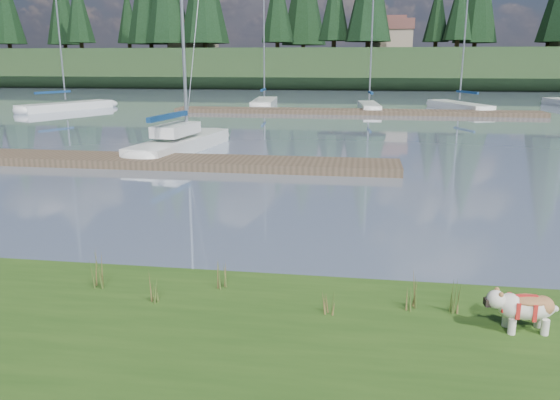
# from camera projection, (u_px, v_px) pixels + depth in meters

# --- Properties ---
(ground) EXTENTS (200.00, 200.00, 0.00)m
(ground) POSITION_uv_depth(u_px,v_px,m) (326.00, 113.00, 39.32)
(ground) COLOR gray
(ground) RESTS_ON ground
(ridge) EXTENTS (200.00, 20.00, 5.00)m
(ridge) POSITION_uv_depth(u_px,v_px,m) (346.00, 69.00, 79.89)
(ridge) COLOR #1C3118
(ridge) RESTS_ON ground
(bulldog) EXTENTS (0.91, 0.43, 0.54)m
(bulldog) POSITION_uv_depth(u_px,v_px,m) (525.00, 306.00, 6.92)
(bulldog) COLOR silver
(bulldog) RESTS_ON bank
(sailboat_main) EXTENTS (2.57, 7.96, 11.36)m
(sailboat_main) POSITION_uv_depth(u_px,v_px,m) (187.00, 139.00, 23.41)
(sailboat_main) COLOR silver
(sailboat_main) RESTS_ON ground
(dock_near) EXTENTS (16.00, 2.00, 0.30)m
(dock_near) POSITION_uv_depth(u_px,v_px,m) (176.00, 162.00, 19.74)
(dock_near) COLOR #4C3D2C
(dock_near) RESTS_ON ground
(dock_far) EXTENTS (26.00, 2.20, 0.30)m
(dock_far) POSITION_uv_depth(u_px,v_px,m) (354.00, 112.00, 39.00)
(dock_far) COLOR #4C3D2C
(dock_far) RESTS_ON ground
(sailboat_bg_0) EXTENTS (5.07, 8.55, 12.42)m
(sailboat_bg_0) POSITION_uv_depth(u_px,v_px,m) (74.00, 105.00, 42.47)
(sailboat_bg_0) COLOR silver
(sailboat_bg_0) RESTS_ON ground
(sailboat_bg_1) EXTENTS (2.28, 8.28, 12.17)m
(sailboat_bg_1) POSITION_uv_depth(u_px,v_px,m) (265.00, 102.00, 46.04)
(sailboat_bg_1) COLOR silver
(sailboat_bg_1) RESTS_ON ground
(sailboat_bg_2) EXTENTS (1.82, 6.55, 9.88)m
(sailboat_bg_2) POSITION_uv_depth(u_px,v_px,m) (368.00, 106.00, 41.82)
(sailboat_bg_2) COLOR silver
(sailboat_bg_2) RESTS_ON ground
(sailboat_bg_3) EXTENTS (4.43, 8.16, 11.93)m
(sailboat_bg_3) POSITION_uv_depth(u_px,v_px,m) (454.00, 105.00, 42.57)
(sailboat_bg_3) COLOR silver
(sailboat_bg_3) RESTS_ON ground
(weed_0) EXTENTS (0.17, 0.14, 0.52)m
(weed_0) POSITION_uv_depth(u_px,v_px,m) (151.00, 287.00, 7.81)
(weed_0) COLOR #475B23
(weed_0) RESTS_ON bank
(weed_1) EXTENTS (0.17, 0.14, 0.45)m
(weed_1) POSITION_uv_depth(u_px,v_px,m) (224.00, 275.00, 8.29)
(weed_1) COLOR #475B23
(weed_1) RESTS_ON bank
(weed_2) EXTENTS (0.17, 0.14, 0.60)m
(weed_2) POSITION_uv_depth(u_px,v_px,m) (414.00, 292.00, 7.56)
(weed_2) COLOR #475B23
(weed_2) RESTS_ON bank
(weed_3) EXTENTS (0.17, 0.14, 0.66)m
(weed_3) POSITION_uv_depth(u_px,v_px,m) (99.00, 271.00, 8.22)
(weed_3) COLOR #475B23
(weed_3) RESTS_ON bank
(weed_4) EXTENTS (0.17, 0.14, 0.35)m
(weed_4) POSITION_uv_depth(u_px,v_px,m) (329.00, 303.00, 7.43)
(weed_4) COLOR #475B23
(weed_4) RESTS_ON bank
(weed_5) EXTENTS (0.17, 0.14, 0.51)m
(weed_5) POSITION_uv_depth(u_px,v_px,m) (453.00, 298.00, 7.46)
(weed_5) COLOR #475B23
(weed_5) RESTS_ON bank
(mud_lip) EXTENTS (60.00, 0.50, 0.14)m
(mud_lip) POSITION_uv_depth(u_px,v_px,m) (197.00, 287.00, 9.03)
(mud_lip) COLOR #33281C
(mud_lip) RESTS_ON ground
(conifer_1) EXTENTS (4.40, 4.40, 11.30)m
(conifer_1) POSITION_uv_depth(u_px,v_px,m) (78.00, 8.00, 81.53)
(conifer_1) COLOR #382619
(conifer_1) RESTS_ON ridge
(conifer_3) EXTENTS (4.84, 4.84, 12.25)m
(conifer_3) POSITION_uv_depth(u_px,v_px,m) (277.00, 3.00, 78.07)
(conifer_3) COLOR #382619
(conifer_3) RESTS_ON ridge
(conifer_5) EXTENTS (3.96, 3.96, 10.35)m
(conifer_5) POSITION_uv_depth(u_px,v_px,m) (460.00, 5.00, 72.80)
(conifer_5) COLOR #382619
(conifer_5) RESTS_ON ridge
(house_0) EXTENTS (6.30, 5.30, 4.65)m
(house_0) POSITION_uv_depth(u_px,v_px,m) (194.00, 35.00, 78.97)
(house_0) COLOR gray
(house_0) RESTS_ON ridge
(house_1) EXTENTS (6.30, 5.30, 4.65)m
(house_1) POSITION_uv_depth(u_px,v_px,m) (390.00, 34.00, 75.92)
(house_1) COLOR gray
(house_1) RESTS_ON ridge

